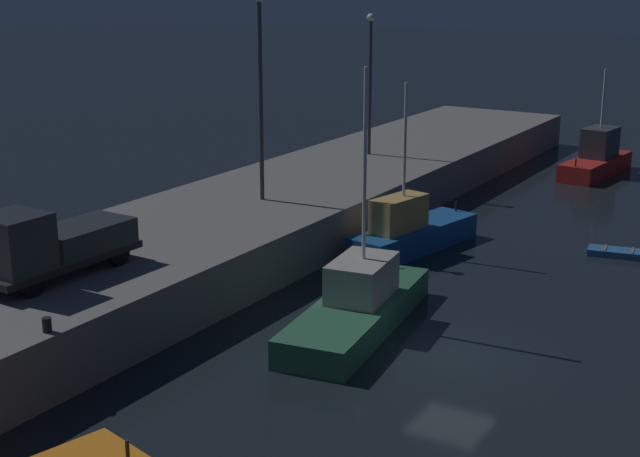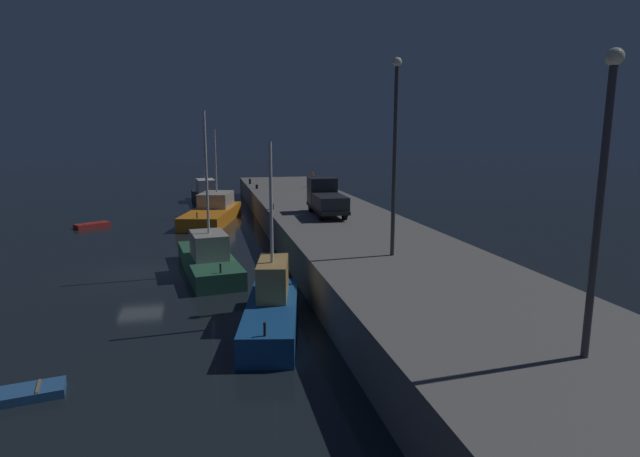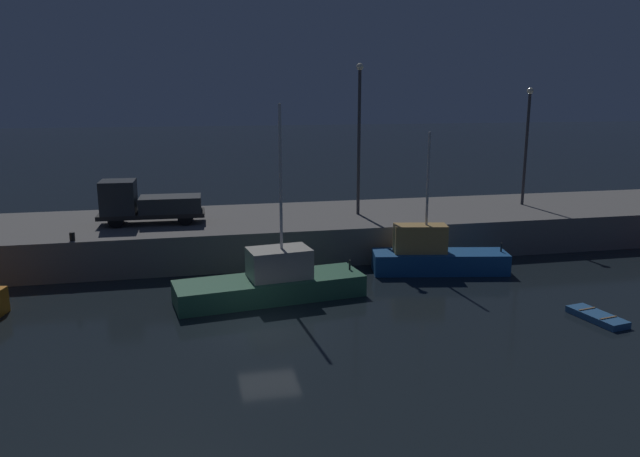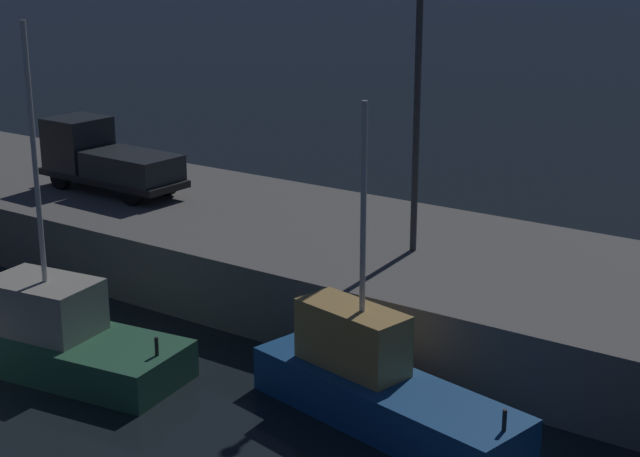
# 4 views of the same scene
# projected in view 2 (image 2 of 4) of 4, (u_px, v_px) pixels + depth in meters

# --- Properties ---
(ground_plane) EXTENTS (320.00, 320.00, 0.00)m
(ground_plane) POSITION_uv_depth(u_px,v_px,m) (139.00, 273.00, 29.93)
(ground_plane) COLOR black
(pier_quay) EXTENTS (79.71, 9.22, 2.19)m
(pier_quay) POSITION_uv_depth(u_px,v_px,m) (356.00, 244.00, 32.63)
(pier_quay) COLOR slate
(pier_quay) RESTS_ON ground
(fishing_trawler_red) EXTENTS (7.68, 3.47, 7.79)m
(fishing_trawler_red) POSITION_uv_depth(u_px,v_px,m) (272.00, 307.00, 21.36)
(fishing_trawler_red) COLOR #195193
(fishing_trawler_red) RESTS_ON ground
(fishing_boat_blue) EXTENTS (11.71, 6.14, 8.54)m
(fishing_boat_blue) POSITION_uv_depth(u_px,v_px,m) (213.00, 211.00, 47.67)
(fishing_boat_blue) COLOR orange
(fishing_boat_blue) RESTS_ON ground
(fishing_boat_orange) EXTENTS (9.43, 3.89, 9.36)m
(fishing_boat_orange) POSITION_uv_depth(u_px,v_px,m) (209.00, 259.00, 29.93)
(fishing_boat_orange) COLOR #2D6647
(fishing_boat_orange) RESTS_ON ground
(fishing_trawler_green) EXTENTS (10.80, 3.90, 9.73)m
(fishing_trawler_green) POSITION_uv_depth(u_px,v_px,m) (207.00, 195.00, 60.92)
(fishing_trawler_green) COLOR #232328
(fishing_trawler_green) RESTS_ON ground
(dinghy_orange_near) EXTENTS (1.51, 2.85, 0.34)m
(dinghy_orange_near) POSITION_uv_depth(u_px,v_px,m) (17.00, 395.00, 15.67)
(dinghy_orange_near) COLOR #2D6099
(dinghy_orange_near) RESTS_ON ground
(rowboat_white_mid) EXTENTS (2.54, 2.99, 0.44)m
(rowboat_white_mid) POSITION_uv_depth(u_px,v_px,m) (92.00, 225.00, 44.53)
(rowboat_white_mid) COLOR #B22823
(rowboat_white_mid) RESTS_ON ground
(lamp_post_west) EXTENTS (0.44, 0.44, 9.40)m
(lamp_post_west) POSITION_uv_depth(u_px,v_px,m) (395.00, 145.00, 24.10)
(lamp_post_west) COLOR #38383D
(lamp_post_west) RESTS_ON pier_quay
(lamp_post_east) EXTENTS (0.44, 0.44, 7.96)m
(lamp_post_east) POSITION_uv_depth(u_px,v_px,m) (602.00, 185.00, 12.79)
(lamp_post_east) COLOR #38383D
(lamp_post_east) RESTS_ON pier_quay
(utility_truck) EXTENTS (6.20, 2.22, 2.64)m
(utility_truck) POSITION_uv_depth(u_px,v_px,m) (326.00, 198.00, 37.42)
(utility_truck) COLOR black
(utility_truck) RESTS_ON pier_quay
(dockworker) EXTENTS (0.43, 0.43, 1.65)m
(dockworker) POSITION_uv_depth(u_px,v_px,m) (312.00, 179.00, 57.40)
(dockworker) COLOR black
(dockworker) RESTS_ON pier_quay
(bollard_west) EXTENTS (0.28, 0.28, 0.45)m
(bollard_west) POSITION_uv_depth(u_px,v_px,m) (272.00, 207.00, 40.24)
(bollard_west) COLOR black
(bollard_west) RESTS_ON pier_quay
(bollard_central) EXTENTS (0.28, 0.28, 0.61)m
(bollard_central) POSITION_uv_depth(u_px,v_px,m) (250.00, 181.00, 60.78)
(bollard_central) COLOR black
(bollard_central) RESTS_ON pier_quay
(bollard_east) EXTENTS (0.28, 0.28, 0.46)m
(bollard_east) POSITION_uv_depth(u_px,v_px,m) (257.00, 187.00, 55.51)
(bollard_east) COLOR black
(bollard_east) RESTS_ON pier_quay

